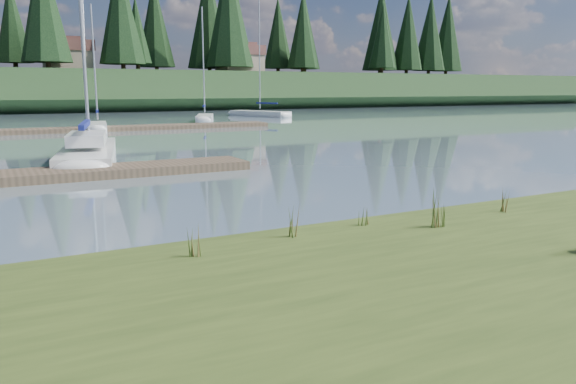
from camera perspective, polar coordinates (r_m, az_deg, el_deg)
ground at (r=40.87m, az=-22.09°, el=5.63°), size 200.00×200.00×0.00m
bank at (r=6.85m, az=14.71°, el=-13.49°), size 60.00×9.00×0.35m
ridge at (r=83.65m, az=-25.53°, el=9.20°), size 200.00×20.00×5.00m
sailboat_main at (r=25.13m, az=-19.51°, el=4.18°), size 3.94×10.02×14.05m
dock_near at (r=19.73m, az=-26.86°, el=1.28°), size 16.00×2.00×0.30m
dock_far at (r=41.12m, az=-19.33°, el=6.04°), size 26.00×2.20×0.30m
sailboat_bg_2 at (r=41.76m, az=-18.74°, el=6.39°), size 1.98×5.64×8.60m
sailboat_bg_4 at (r=52.08m, az=-8.42°, el=7.52°), size 3.77×6.71×10.04m
sailboat_bg_5 at (r=60.50m, az=-3.37°, el=8.01°), size 4.53×8.43×11.95m
weed_0 at (r=9.83m, az=0.63°, el=-3.10°), size 0.17×0.14×0.63m
weed_1 at (r=10.76m, az=7.81°, el=-2.38°), size 0.17×0.14×0.46m
weed_2 at (r=10.86m, az=14.69°, el=-1.90°), size 0.17×0.14×0.73m
weed_3 at (r=8.83m, az=-9.58°, el=-4.87°), size 0.17×0.14×0.61m
weed_4 at (r=10.96m, az=15.39°, el=-2.30°), size 0.17×0.14×0.52m
weed_5 at (r=12.63m, az=20.93°, el=-0.99°), size 0.17×0.14×0.50m
mud_lip at (r=10.34m, az=-2.14°, el=-5.53°), size 60.00×0.50×0.14m
conifer_4 at (r=77.56m, az=-23.58°, el=17.19°), size 6.16×6.16×15.10m
conifer_5 at (r=83.20m, az=-15.15°, el=15.59°), size 3.96×3.96×10.35m
conifer_6 at (r=85.65m, az=-6.01°, el=17.86°), size 7.04×7.04×17.00m
conifer_7 at (r=94.24m, az=1.51°, el=16.13°), size 5.28×5.28×13.20m
conifer_8 at (r=98.02m, az=9.58°, el=15.38°), size 4.62×4.62×11.77m
conifer_9 at (r=108.71m, az=14.24°, el=15.43°), size 5.94×5.94×14.62m
house_1 at (r=82.30m, az=-21.46°, el=12.84°), size 6.30×5.30×4.65m
house_2 at (r=86.74m, az=-4.93°, el=13.35°), size 6.30×5.30×4.65m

